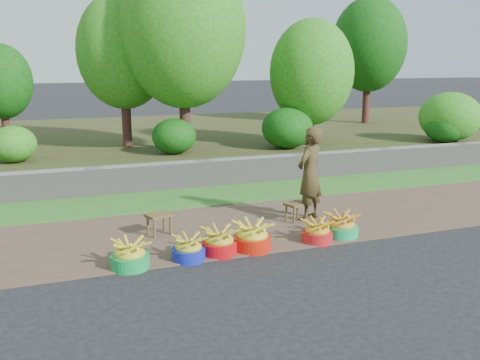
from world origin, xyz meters
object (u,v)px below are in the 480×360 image
object	(u,v)px
basin_d	(252,237)
basin_f	(341,226)
basin_c	(219,242)
stool_right	(296,206)
basin_b	(189,249)
stool_left	(159,218)
vendor_woman	(310,174)
basin_a	(130,256)
basin_e	(317,232)

from	to	relation	value
basin_d	basin_f	world-z (taller)	basin_d
basin_c	basin_d	xyz separation A→B (m)	(0.48, 0.00, 0.02)
stool_right	basin_b	bearing A→B (deg)	-153.17
basin_f	stool_left	size ratio (longest dim) A/B	1.15
basin_f	vendor_woman	distance (m)	1.12
basin_a	basin_b	distance (m)	0.77
basin_b	stool_right	distance (m)	2.33
basin_c	stool_right	xyz separation A→B (m)	(1.63, 0.98, 0.09)
basin_b	stool_right	size ratio (longest dim) A/B	1.09
basin_e	vendor_woman	size ratio (longest dim) A/B	0.30
basin_c	stool_left	size ratio (longest dim) A/B	1.14
basin_c	basin_d	distance (m)	0.48
basin_d	basin_e	world-z (taller)	basin_d
basin_c	stool_right	size ratio (longest dim) A/B	1.21
basin_e	vendor_woman	xyz separation A→B (m)	(0.39, 1.01, 0.63)
basin_c	stool_right	world-z (taller)	basin_c
basin_f	basin_e	bearing A→B (deg)	-170.37
stool_left	vendor_woman	world-z (taller)	vendor_woman
basin_f	stool_left	world-z (taller)	basin_f
basin_a	stool_right	bearing A→B (deg)	20.53
basin_d	stool_left	xyz separation A→B (m)	(-1.08, 1.05, 0.10)
basin_b	stool_left	bearing A→B (deg)	97.71
basin_d	basin_a	bearing A→B (deg)	-177.01
basin_d	basin_e	size ratio (longest dim) A/B	1.20
basin_d	stool_right	distance (m)	1.51
basin_b	basin_c	xyz separation A→B (m)	(0.45, 0.07, 0.02)
stool_left	basin_f	bearing A→B (deg)	-21.74
basin_b	basin_d	bearing A→B (deg)	4.53
basin_e	stool_right	world-z (taller)	basin_e
basin_d	vendor_woman	bearing A→B (deg)	35.39
basin_a	vendor_woman	distance (m)	3.31
stool_left	basin_d	bearing A→B (deg)	-44.21
basin_c	vendor_woman	world-z (taller)	vendor_woman
basin_b	stool_right	xyz separation A→B (m)	(2.07, 1.05, 0.11)
basin_e	stool_right	distance (m)	1.02
basin_a	basin_d	distance (m)	1.70
basin_d	vendor_woman	size ratio (longest dim) A/B	0.35
basin_f	stool_left	xyz separation A→B (m)	(-2.52, 1.00, 0.11)
basin_b	basin_d	world-z (taller)	basin_d
basin_c	basin_e	bearing A→B (deg)	-0.97
basin_a	basin_e	distance (m)	2.69
basin_b	basin_f	xyz separation A→B (m)	(2.36, 0.12, 0.02)
basin_e	stool_left	distance (m)	2.34
basin_b	basin_c	size ratio (longest dim) A/B	0.90
basin_f	stool_right	bearing A→B (deg)	107.39
basin_b	basin_c	bearing A→B (deg)	8.87
stool_right	vendor_woman	world-z (taller)	vendor_woman
basin_d	basin_f	bearing A→B (deg)	1.85
basin_a	basin_e	xyz separation A→B (m)	(2.69, 0.06, -0.01)
basin_b	basin_d	distance (m)	0.93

